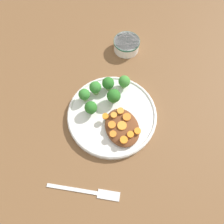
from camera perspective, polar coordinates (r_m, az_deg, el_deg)
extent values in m
plane|color=brown|center=(0.69, 0.00, -1.16)|extent=(4.00, 4.00, 0.00)
cylinder|color=silver|center=(0.69, 0.00, -0.85)|extent=(0.28, 0.28, 0.02)
torus|color=silver|center=(0.68, 0.00, -0.54)|extent=(0.28, 0.28, 0.01)
cylinder|color=white|center=(0.83, 3.81, 17.05)|extent=(0.09, 0.09, 0.04)
cylinder|color=#235B47|center=(0.82, 3.89, 17.91)|extent=(0.09, 0.09, 0.01)
cylinder|color=white|center=(0.82, 3.86, 17.58)|extent=(0.07, 0.07, 0.01)
ellipsoid|color=brown|center=(0.65, 2.66, -4.01)|extent=(0.13, 0.10, 0.02)
cylinder|color=#7FA85B|center=(0.71, -4.27, 5.53)|extent=(0.02, 0.02, 0.02)
sphere|color=#337A2D|center=(0.69, -4.39, 6.45)|extent=(0.04, 0.04, 0.04)
cylinder|color=#759E51|center=(0.68, -5.39, 0.40)|extent=(0.02, 0.02, 0.02)
sphere|color=#286B23|center=(0.66, -5.54, 1.18)|extent=(0.04, 0.04, 0.04)
cylinder|color=#759E51|center=(0.72, 3.14, 7.11)|extent=(0.02, 0.02, 0.02)
sphere|color=#3D8433|center=(0.70, 3.23, 8.00)|extent=(0.04, 0.04, 0.04)
cylinder|color=#7FA85B|center=(0.71, -0.99, 6.62)|extent=(0.02, 0.02, 0.02)
sphere|color=#286B23|center=(0.70, -1.01, 7.55)|extent=(0.04, 0.04, 0.04)
cylinder|color=#7FA85B|center=(0.69, 0.44, 3.32)|extent=(0.02, 0.02, 0.02)
sphere|color=#286B23|center=(0.67, 0.46, 4.26)|extent=(0.04, 0.04, 0.04)
cylinder|color=#759E51|center=(0.70, -7.06, 3.73)|extent=(0.01, 0.01, 0.02)
sphere|color=#337A2D|center=(0.68, -7.26, 4.58)|extent=(0.04, 0.04, 0.04)
cylinder|color=orange|center=(0.62, 3.05, -7.30)|extent=(0.02, 0.02, 0.01)
cylinder|color=orange|center=(0.63, 0.26, -5.74)|extent=(0.02, 0.02, 0.00)
cylinder|color=orange|center=(0.64, 2.62, -3.56)|extent=(0.03, 0.03, 0.00)
cylinder|color=orange|center=(0.63, 4.85, -5.84)|extent=(0.02, 0.02, 0.01)
cylinder|color=orange|center=(0.65, 3.88, -1.33)|extent=(0.02, 0.02, 0.01)
cylinder|color=orange|center=(0.63, 6.69, -4.96)|extent=(0.02, 0.02, 0.01)
cylinder|color=orange|center=(0.64, -0.04, -3.34)|extent=(0.02, 0.02, 0.00)
cylinder|color=orange|center=(0.65, 0.29, -0.88)|extent=(0.02, 0.02, 0.01)
cylinder|color=orange|center=(0.65, 2.22, 0.28)|extent=(0.02, 0.02, 0.01)
cylinder|color=orange|center=(0.65, -1.74, -1.10)|extent=(0.02, 0.02, 0.01)
cube|color=silver|center=(0.64, -10.41, -19.19)|extent=(0.08, 0.13, 0.01)
cube|color=silver|center=(0.63, -0.89, -20.89)|extent=(0.05, 0.07, 0.01)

